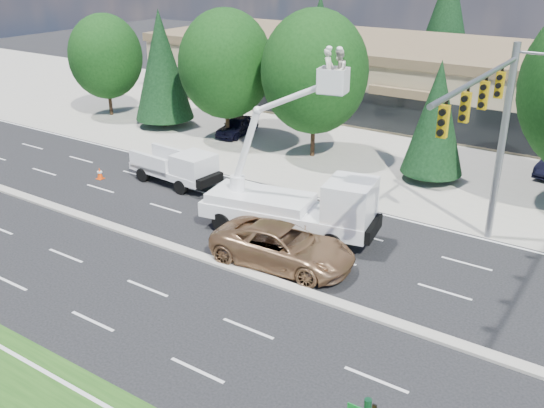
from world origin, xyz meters
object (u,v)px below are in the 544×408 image
Objects in this scene: utility_pickup at (178,171)px; signal_mast at (494,122)px; bucket_truck at (301,199)px; minivan at (283,246)px.

signal_mast is at bearing 7.54° from utility_pickup.
utility_pickup is 9.53m from bucket_truck.
utility_pickup is 0.89× the size of minivan.
bucket_truck is 3.08m from minivan.
utility_pickup is at bearing 158.29° from bucket_truck.
utility_pickup reaches higher than minivan.
bucket_truck reaches higher than minivan.
utility_pickup is at bearing -177.00° from signal_mast.
minivan is at bearing -83.81° from bucket_truck.
signal_mast is 8.95m from bucket_truck.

